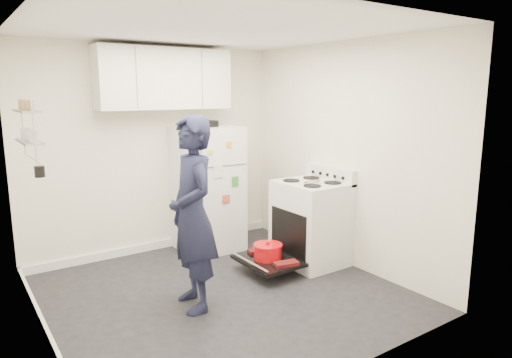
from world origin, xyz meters
TOP-DOWN VIEW (x-y plane):
  - room at (-0.03, 0.03)m, footprint 3.21×3.21m
  - electric_range at (1.26, 0.15)m, footprint 0.66×0.76m
  - open_oven_door at (0.68, 0.16)m, footprint 0.55×0.70m
  - refrigerator at (0.54, 1.25)m, footprint 0.72×0.74m
  - upper_cabinets at (0.10, 1.43)m, footprint 1.60×0.33m
  - wall_shelf_rack at (-1.52, 0.49)m, footprint 0.14×0.60m
  - person at (-0.34, -0.09)m, footprint 0.50×0.69m

SIDE VIEW (x-z plane):
  - open_oven_door at x=0.68m, z-range 0.08..0.32m
  - electric_range at x=1.26m, z-range -0.08..1.02m
  - refrigerator at x=0.54m, z-range -0.03..1.58m
  - person at x=-0.34m, z-range 0.00..1.76m
  - room at x=-0.03m, z-range -0.05..2.46m
  - wall_shelf_rack at x=-1.52m, z-range 1.37..1.98m
  - upper_cabinets at x=0.10m, z-range 1.75..2.45m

